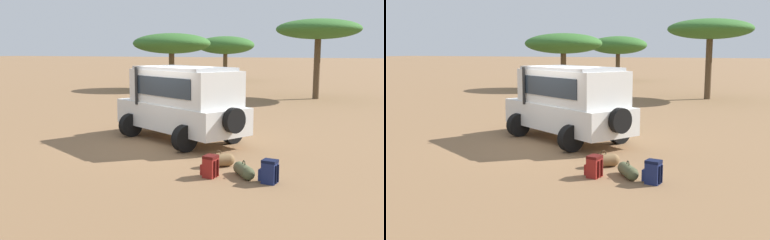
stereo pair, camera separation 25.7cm
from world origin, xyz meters
The scene contains 9 objects.
ground_plane centered at (0.00, 0.00, 0.00)m, with size 320.00×320.00×0.00m, color olive.
safari_vehicle centered at (0.21, 0.82, 1.29)m, with size 5.32×3.99×2.44m.
backpack_beside_front_wheel centered at (4.02, -2.86, 0.26)m, with size 0.45×0.34×0.54m.
backpack_cluster_center centered at (2.62, -2.91, 0.26)m, with size 0.41×0.39×0.53m.
duffel_bag_low_black_case centered at (3.35, -2.58, 0.15)m, with size 0.66×0.78×0.40m.
duffel_bag_soft_canvas centered at (2.48, -1.93, 0.17)m, with size 0.75×0.67×0.43m.
acacia_tree_far_left centered at (-8.45, 18.35, 3.43)m, with size 5.97×5.19×4.21m.
acacia_tree_left_mid centered at (-7.81, 29.15, 3.40)m, with size 5.61×4.97×4.27m.
acacia_tree_centre_back centered at (2.58, 15.70, 4.17)m, with size 5.03×5.44×4.81m.
Camera 2 is at (6.44, -12.46, 2.98)m, focal length 42.00 mm.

